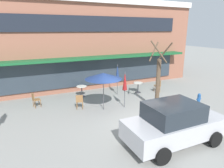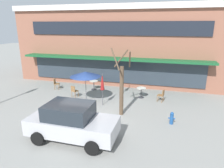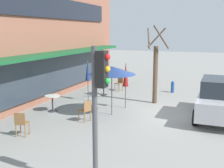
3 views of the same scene
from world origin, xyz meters
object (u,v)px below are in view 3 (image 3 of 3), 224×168
parked_sedan (221,99)px  fire_hydrant (173,87)px  street_tree (155,70)px  traffic_light_pole (99,96)px  patio_umbrella_corner_open (126,75)px  cafe_table_streetside (104,86)px  cafe_chair_0 (119,82)px  patio_umbrella_green_folded (112,70)px  cafe_table_near_wall (52,101)px  patio_umbrella_cream_folded (88,71)px  cafe_chair_2 (86,109)px  cafe_chair_1 (21,122)px

parked_sedan → fire_hydrant: parked_sedan is taller
street_tree → traffic_light_pole: (-8.60, -0.63, 0.57)m
parked_sedan → traffic_light_pole: 7.56m
street_tree → patio_umbrella_corner_open: bearing=144.6°
cafe_table_streetside → cafe_chair_0: bearing=-16.9°
patio_umbrella_green_folded → fire_hydrant: (5.74, -1.77, -1.67)m
cafe_table_near_wall → parked_sedan: 7.51m
patio_umbrella_cream_folded → cafe_chair_2: 3.72m
cafe_table_streetside → patio_umbrella_green_folded: bearing=-152.0°
cafe_chair_1 → street_tree: street_tree is taller
cafe_table_near_wall → patio_umbrella_corner_open: 3.65m
cafe_table_streetside → cafe_chair_0: size_ratio=0.85×
cafe_chair_0 → cafe_chair_2: (-6.33, -0.78, 0.00)m
patio_umbrella_corner_open → fire_hydrant: patio_umbrella_corner_open is taller
cafe_table_streetside → patio_umbrella_cream_folded: patio_umbrella_cream_folded is taller
cafe_chair_2 → cafe_chair_0: bearing=7.1°
cafe_chair_0 → cafe_chair_1: (-8.67, 0.60, 0.00)m
patio_umbrella_cream_folded → fire_hydrant: 5.57m
traffic_light_pole → fire_hydrant: (11.52, 0.17, -1.94)m
cafe_chair_1 → patio_umbrella_cream_folded: bearing=0.8°
traffic_light_pole → parked_sedan: bearing=-20.5°
cafe_table_near_wall → street_tree: street_tree is taller
traffic_light_pole → fire_hydrant: 11.68m
cafe_table_streetside → street_tree: street_tree is taller
patio_umbrella_green_folded → street_tree: 3.12m
patio_umbrella_green_folded → patio_umbrella_corner_open: size_ratio=1.00×
street_tree → traffic_light_pole: bearing=-175.8°
patio_umbrella_cream_folded → patio_umbrella_corner_open: 2.47m
cafe_table_near_wall → cafe_chair_1: cafe_chair_1 is taller
cafe_chair_0 → traffic_light_pole: traffic_light_pole is taller
cafe_chair_2 → parked_sedan: size_ratio=0.21×
street_tree → fire_hydrant: (2.92, -0.46, -1.38)m
patio_umbrella_corner_open → street_tree: bearing=-35.4°
cafe_chair_1 → cafe_chair_2: size_ratio=1.00×
patio_umbrella_corner_open → cafe_chair_1: bearing=154.8°
cafe_table_streetside → cafe_chair_2: cafe_chair_2 is taller
cafe_table_streetside → traffic_light_pole: traffic_light_pole is taller
cafe_table_streetside → cafe_chair_1: bearing=178.8°
parked_sedan → cafe_chair_0: bearing=56.8°
patio_umbrella_cream_folded → street_tree: 3.55m
cafe_table_streetside → parked_sedan: parked_sedan is taller
cafe_table_streetside → parked_sedan: 6.89m
patio_umbrella_cream_folded → patio_umbrella_corner_open: same height
patio_umbrella_corner_open → cafe_chair_0: bearing=23.7°
cafe_chair_0 → cafe_chair_1: 8.69m
street_tree → cafe_chair_2: bearing=153.9°
parked_sedan → patio_umbrella_cream_folded: bearing=83.1°
cafe_chair_1 → traffic_light_pole: (-2.20, -4.00, 1.77)m
traffic_light_pole → fire_hydrant: bearing=0.8°
cafe_table_near_wall → patio_umbrella_green_folded: size_ratio=0.35×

